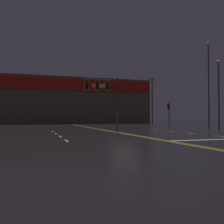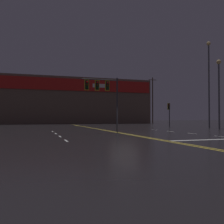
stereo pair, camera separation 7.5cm
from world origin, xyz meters
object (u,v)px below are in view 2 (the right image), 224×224
at_px(traffic_signal_median, 102,89).
at_px(traffic_signal_corner_northeast, 169,109).
at_px(streetlight_far_right, 209,74).
at_px(streetlight_near_left, 219,84).

relative_size(traffic_signal_median, traffic_signal_corner_northeast, 1.45).
height_order(traffic_signal_median, streetlight_far_right, streetlight_far_right).
bearing_deg(traffic_signal_corner_northeast, streetlight_near_left, -75.73).
bearing_deg(traffic_signal_median, traffic_signal_corner_northeast, 38.46).
bearing_deg(streetlight_near_left, traffic_signal_corner_northeast, 104.27).
xyz_separation_m(streetlight_near_left, streetlight_far_right, (1.62, 3.81, 1.92)).
bearing_deg(traffic_signal_median, streetlight_far_right, 20.08).
distance_m(streetlight_near_left, streetlight_far_right, 4.57).
distance_m(traffic_signal_median, streetlight_near_left, 15.89).
height_order(traffic_signal_corner_northeast, streetlight_far_right, streetlight_far_right).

